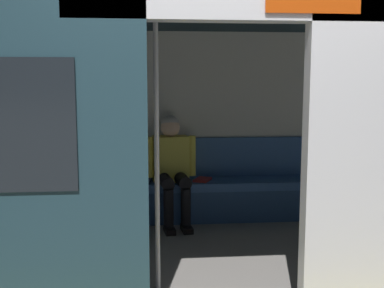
% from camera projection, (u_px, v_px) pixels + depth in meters
% --- Properties ---
extents(train_car, '(6.40, 2.81, 2.21)m').
position_uv_depth(train_car, '(197.00, 89.00, 4.06)').
color(train_car, silver).
rests_on(train_car, ground_plane).
extents(bench_seat, '(2.88, 0.44, 0.44)m').
position_uv_depth(bench_seat, '(192.00, 190.00, 5.26)').
color(bench_seat, '#38609E').
rests_on(bench_seat, ground_plane).
extents(person_seated, '(0.55, 0.70, 1.17)m').
position_uv_depth(person_seated, '(172.00, 163.00, 5.15)').
color(person_seated, '#D8CC4C').
rests_on(person_seated, ground_plane).
extents(handbag, '(0.26, 0.15, 0.17)m').
position_uv_depth(handbag, '(139.00, 173.00, 5.25)').
color(handbag, '#262D4C').
rests_on(handbag, bench_seat).
extents(book, '(0.23, 0.26, 0.03)m').
position_uv_depth(book, '(202.00, 180.00, 5.27)').
color(book, '#B22D2D').
rests_on(book, bench_seat).
extents(grab_pole_door, '(0.04, 0.04, 2.07)m').
position_uv_depth(grab_pole_door, '(157.00, 153.00, 3.38)').
color(grab_pole_door, silver).
rests_on(grab_pole_door, ground_plane).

